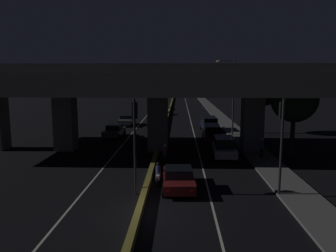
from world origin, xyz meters
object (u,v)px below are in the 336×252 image
(traffic_light_right_of_median, at_px, (282,131))
(car_grey_lead_oncoming, at_px, (114,131))
(car_grey_second_oncoming, at_px, (127,120))
(car_silver_second, at_px, (224,147))
(motorcycle_black_filtering_far, at_px, (165,136))
(traffic_light_left_of_median, at_px, (135,130))
(car_dark_green_fourth_oncoming, at_px, (160,106))
(motorcycle_blue_filtering_mid, at_px, (165,155))
(car_dark_red_lead, at_px, (178,178))
(car_black_third_oncoming, at_px, (158,110))
(car_dark_red_third, at_px, (212,133))
(pedestrian_on_sidewalk, at_px, (262,148))
(car_dark_blue_fourth, at_px, (209,123))
(motorcycle_white_filtering_near, at_px, (158,175))
(street_lamp, at_px, (231,92))

(traffic_light_right_of_median, height_order, car_grey_lead_oncoming, traffic_light_right_of_median)
(car_grey_lead_oncoming, distance_m, car_grey_second_oncoming, 9.20)
(car_silver_second, relative_size, motorcycle_black_filtering_far, 2.16)
(traffic_light_left_of_median, distance_m, car_dark_green_fourth_oncoming, 49.76)
(motorcycle_blue_filtering_mid, bearing_deg, car_silver_second, -68.57)
(traffic_light_right_of_median, distance_m, car_dark_red_lead, 6.67)
(motorcycle_black_filtering_far, bearing_deg, car_black_third_oncoming, 7.87)
(traffic_light_left_of_median, bearing_deg, car_dark_green_fourth_oncoming, 91.59)
(car_dark_red_third, relative_size, pedestrian_on_sidewalk, 2.81)
(car_dark_blue_fourth, height_order, car_dark_green_fourth_oncoming, car_dark_blue_fourth)
(car_dark_red_third, distance_m, pedestrian_on_sidewalk, 8.23)
(car_dark_red_lead, bearing_deg, car_silver_second, -28.10)
(car_grey_second_oncoming, xyz_separation_m, motorcycle_black_filtering_far, (5.96, -11.54, -0.17))
(car_dark_red_lead, xyz_separation_m, car_silver_second, (3.87, 8.10, 0.21))
(car_dark_blue_fourth, bearing_deg, car_dark_green_fourth_oncoming, 13.71)
(car_grey_lead_oncoming, xyz_separation_m, car_black_third_oncoming, (3.58, 22.20, 0.06))
(motorcycle_blue_filtering_mid, bearing_deg, motorcycle_white_filtering_near, 178.78)
(car_black_third_oncoming, bearing_deg, motorcycle_white_filtering_near, 5.57)
(car_silver_second, bearing_deg, car_dark_green_fourth_oncoming, 12.72)
(car_black_third_oncoming, relative_size, motorcycle_white_filtering_near, 2.21)
(car_dark_red_third, xyz_separation_m, car_black_third_oncoming, (-7.25, 24.17, -0.12))
(street_lamp, height_order, car_black_third_oncoming, street_lamp)
(car_dark_blue_fourth, relative_size, motorcycle_blue_filtering_mid, 2.64)
(traffic_light_right_of_median, distance_m, car_grey_second_oncoming, 30.34)
(motorcycle_black_filtering_far, bearing_deg, motorcycle_blue_filtering_mid, -175.38)
(traffic_light_left_of_median, bearing_deg, motorcycle_white_filtering_near, 57.69)
(car_dark_green_fourth_oncoming, distance_m, motorcycle_blue_filtering_mid, 42.59)
(car_dark_green_fourth_oncoming, bearing_deg, motorcycle_white_filtering_near, 3.60)
(car_grey_second_oncoming, height_order, pedestrian_on_sidewalk, pedestrian_on_sidewalk)
(car_dark_red_lead, xyz_separation_m, car_dark_blue_fourth, (3.85, 21.88, 0.26))
(traffic_light_left_of_median, relative_size, car_dark_red_third, 1.21)
(car_black_third_oncoming, distance_m, motorcycle_black_filtering_far, 24.65)
(car_silver_second, height_order, pedestrian_on_sidewalk, pedestrian_on_sidewalk)
(traffic_light_left_of_median, distance_m, street_lamp, 21.17)
(car_grey_lead_oncoming, distance_m, car_dark_green_fourth_oncoming, 31.88)
(motorcycle_black_filtering_far, bearing_deg, car_silver_second, -138.79)
(motorcycle_black_filtering_far, bearing_deg, car_grey_lead_oncoming, 70.79)
(car_dark_red_third, height_order, car_dark_blue_fourth, car_dark_blue_fourth)
(traffic_light_right_of_median, bearing_deg, car_dark_red_third, 98.22)
(street_lamp, distance_m, car_silver_second, 11.38)
(car_grey_lead_oncoming, relative_size, car_grey_second_oncoming, 1.01)
(motorcycle_white_filtering_near, bearing_deg, street_lamp, -19.96)
(car_dark_blue_fourth, distance_m, car_black_third_oncoming, 18.94)
(car_grey_second_oncoming, height_order, motorcycle_blue_filtering_mid, motorcycle_blue_filtering_mid)
(street_lamp, bearing_deg, car_dark_blue_fourth, 121.55)
(car_grey_second_oncoming, bearing_deg, car_dark_blue_fourth, 69.86)
(motorcycle_white_filtering_near, bearing_deg, traffic_light_right_of_median, -102.37)
(traffic_light_right_of_median, bearing_deg, car_grey_second_oncoming, 115.94)
(traffic_light_right_of_median, relative_size, motorcycle_blue_filtering_mid, 3.07)
(car_dark_red_third, height_order, car_grey_lead_oncoming, car_dark_red_third)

